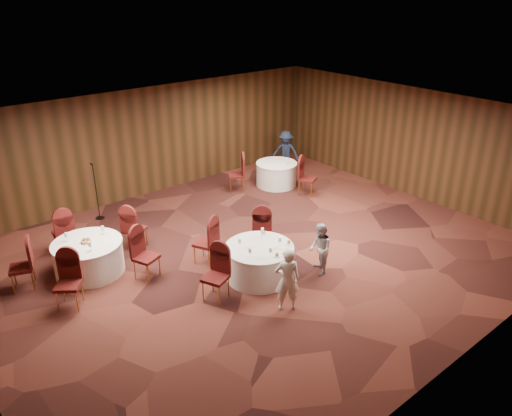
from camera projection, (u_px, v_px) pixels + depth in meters
ground at (255, 255)px, 11.87m from camera, size 12.00×12.00×0.00m
room_shell at (255, 178)px, 11.05m from camera, size 12.00×12.00×12.00m
table_main at (259, 261)px, 10.87m from camera, size 1.51×1.51×0.74m
table_left at (89, 257)px, 11.04m from camera, size 1.53×1.53×0.74m
table_right at (276, 174)px, 15.76m from camera, size 1.29×1.29×0.74m
chairs_main at (229, 248)px, 11.14m from camera, size 2.82×2.03×1.00m
chairs_left at (88, 253)px, 10.96m from camera, size 3.33×2.89×1.00m
chairs_right at (271, 177)px, 15.17m from camera, size 2.16×2.35×1.00m
tabletop_main at (267, 242)px, 10.67m from camera, size 1.13×1.10×0.22m
tabletop_left at (86, 239)px, 10.86m from camera, size 0.82×0.81×0.22m
tabletop_right at (287, 159)px, 15.43m from camera, size 0.08×0.08×0.22m
mic_stand at (98, 203)px, 13.50m from camera, size 0.24×0.24×1.58m
woman_a at (287, 280)px, 9.66m from camera, size 0.59×0.54×1.35m
woman_b at (320, 249)px, 10.92m from camera, size 0.69×0.73×1.19m
man_c at (286, 152)px, 16.70m from camera, size 0.92×1.07×1.43m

